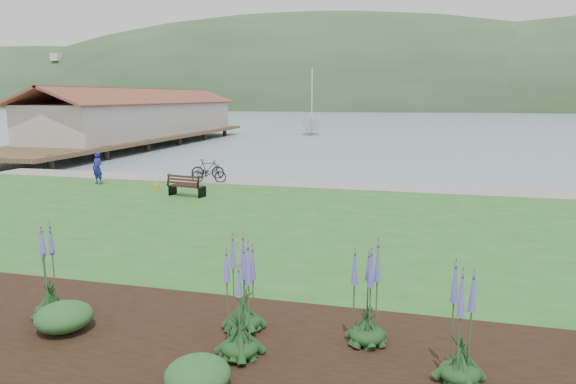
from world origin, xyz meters
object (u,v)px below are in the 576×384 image
object	(u,v)px
park_bench	(186,185)
person	(97,165)
bicycle_a	(209,174)
sailboat	(312,134)

from	to	relation	value
park_bench	person	bearing A→B (deg)	171.45
park_bench	bicycle_a	world-z (taller)	park_bench
bicycle_a	sailboat	xyz separation A→B (m)	(-2.86, 38.80, -0.86)
bicycle_a	park_bench	bearing A→B (deg)	177.24
park_bench	bicycle_a	xyz separation A→B (m)	(-0.44, 3.55, -0.02)
person	bicycle_a	xyz separation A→B (m)	(5.09, 1.72, -0.47)
park_bench	person	size ratio (longest dim) A/B	0.89
park_bench	sailboat	world-z (taller)	sailboat
person	bicycle_a	distance (m)	5.40
park_bench	sailboat	xyz separation A→B (m)	(-3.31, 42.35, -0.89)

